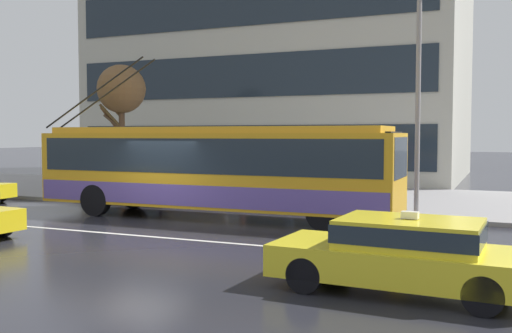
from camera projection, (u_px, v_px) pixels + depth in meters
ground_plane at (138, 227)px, 16.85m from camera, size 160.00×160.00×0.00m
sidewalk_slab at (260, 195)px, 25.21m from camera, size 80.00×10.00×0.14m
lane_centre_line at (113, 233)px, 15.75m from camera, size 72.00×0.14×0.01m
trolleybus at (213, 168)px, 18.61m from camera, size 12.47×2.56×5.26m
taxi_oncoming_far at (403, 251)px, 9.89m from camera, size 4.38×2.05×1.39m
bus_shelter at (194, 150)px, 23.10m from camera, size 4.02×1.55×2.62m
pedestrian_at_shelter at (160, 172)px, 23.98m from camera, size 0.49×0.49×1.70m
pedestrian_approaching_curb at (243, 176)px, 22.32m from camera, size 0.37×0.37×1.63m
pedestrian_walking_past at (287, 161)px, 22.39m from camera, size 1.36×1.36×1.92m
pedestrian_waiting_by_pole at (349, 160)px, 21.21m from camera, size 1.21×1.21×2.01m
street_lamp at (418, 84)px, 18.47m from camera, size 0.60×0.32×7.08m
street_tree_bare at (121, 91)px, 25.36m from camera, size 2.12×2.12×5.59m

